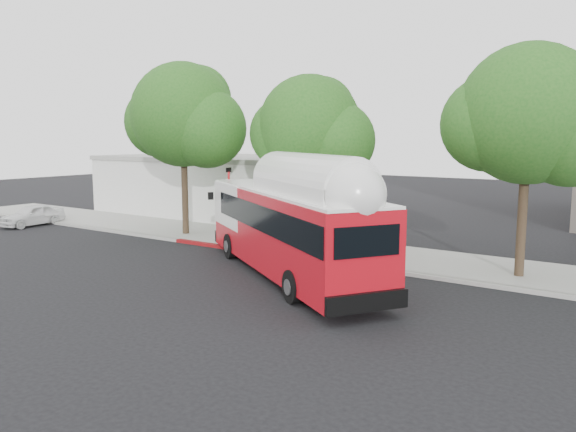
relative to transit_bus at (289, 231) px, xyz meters
name	(u,v)px	position (x,y,z in m)	size (l,w,h in m)	color
ground	(250,277)	(-1.21, -1.01, -1.88)	(120.00, 120.00, 0.00)	black
sidewalk	(331,249)	(-1.21, 5.49, -1.81)	(60.00, 5.00, 0.15)	gray
curb_strip	(303,258)	(-1.21, 2.89, -1.81)	(60.00, 0.30, 0.15)	gray
red_curb_segment	(251,251)	(-4.21, 2.89, -1.80)	(10.00, 0.32, 0.16)	maroon
street_tree_left	(190,119)	(-9.74, 4.55, 4.72)	(6.67, 5.80, 9.74)	#2D2116
street_tree_mid	(317,131)	(-1.80, 5.05, 4.02)	(5.75, 5.00, 8.62)	#2D2116
street_tree_right	(540,120)	(8.23, 4.85, 4.37)	(6.21, 5.40, 9.18)	#2D2116
low_commercial_bldg	(218,184)	(-15.21, 12.99, 0.27)	(16.20, 10.20, 4.25)	silver
transit_bus	(289,231)	(0.00, 0.00, 0.00)	(12.61, 9.53, 4.03)	#B40C17
parked_car	(32,215)	(-20.96, 1.68, -1.20)	(4.01, 1.61, 1.37)	silver
signal_pole	(229,206)	(-6.26, 3.69, 0.20)	(0.12, 0.38, 4.06)	red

